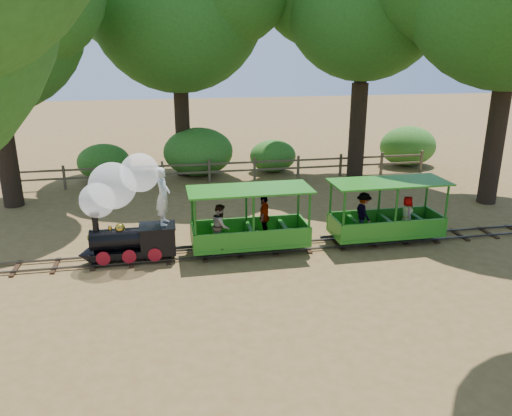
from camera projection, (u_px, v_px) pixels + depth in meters
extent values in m
plane|color=olive|center=(273.00, 250.00, 14.52)|extent=(90.00, 90.00, 0.00)
cube|color=#3F3D3A|center=(275.00, 252.00, 14.21)|extent=(22.00, 0.05, 0.05)
cube|color=#3F3D3A|center=(270.00, 244.00, 14.77)|extent=(22.00, 0.05, 0.05)
cube|color=#382314|center=(273.00, 249.00, 14.51)|extent=(0.12, 1.00, 0.05)
cube|color=#382314|center=(94.00, 263.00, 13.60)|extent=(0.12, 1.00, 0.05)
cube|color=#382314|center=(430.00, 237.00, 15.42)|extent=(0.12, 1.00, 0.05)
cube|color=black|center=(134.00, 251.00, 13.71)|extent=(2.28, 0.73, 0.19)
cylinder|color=black|center=(119.00, 239.00, 13.53)|extent=(1.45, 0.58, 0.58)
cylinder|color=black|center=(95.00, 222.00, 13.26)|extent=(0.17, 0.17, 0.46)
sphere|color=#AE8C29|center=(120.00, 228.00, 13.44)|extent=(0.27, 0.27, 0.27)
cylinder|color=#AE8C29|center=(110.00, 228.00, 13.39)|extent=(0.10, 0.10, 0.10)
cube|color=black|center=(158.00, 236.00, 13.72)|extent=(0.93, 0.73, 0.57)
cube|color=black|center=(157.00, 226.00, 13.62)|extent=(0.98, 0.79, 0.04)
cone|color=black|center=(87.00, 255.00, 13.49)|extent=(0.47, 0.66, 0.66)
cylinder|color=#AE8C29|center=(90.00, 237.00, 13.36)|extent=(0.10, 0.15, 0.15)
cylinder|color=maroon|center=(103.00, 259.00, 13.22)|extent=(0.37, 0.06, 0.37)
cylinder|color=maroon|center=(106.00, 248.00, 13.92)|extent=(0.37, 0.06, 0.37)
cylinder|color=maroon|center=(129.00, 257.00, 13.35)|extent=(0.37, 0.06, 0.37)
cylinder|color=maroon|center=(130.00, 246.00, 14.04)|extent=(0.37, 0.06, 0.37)
cylinder|color=maroon|center=(155.00, 255.00, 13.47)|extent=(0.37, 0.06, 0.37)
cylinder|color=maroon|center=(155.00, 244.00, 14.17)|extent=(0.37, 0.06, 0.37)
sphere|color=white|center=(97.00, 200.00, 13.15)|extent=(0.93, 0.93, 0.93)
sphere|color=white|center=(112.00, 186.00, 13.16)|extent=(1.24, 1.24, 1.24)
sphere|color=white|center=(140.00, 173.00, 13.24)|extent=(1.04, 1.04, 1.04)
imported|color=silver|center=(163.00, 196.00, 13.50)|extent=(0.48, 0.64, 1.59)
cube|color=#25771A|center=(250.00, 242.00, 14.30)|extent=(3.31, 1.26, 0.10)
cube|color=#175814|center=(250.00, 245.00, 14.33)|extent=(2.98, 0.49, 0.14)
cube|color=#25771A|center=(254.00, 240.00, 13.65)|extent=(3.31, 0.06, 0.49)
cube|color=#25771A|center=(246.00, 225.00, 14.76)|extent=(3.31, 0.06, 0.49)
cube|color=#25771A|center=(250.00, 189.00, 13.82)|extent=(3.45, 1.41, 0.05)
cylinder|color=#175814|center=(195.00, 227.00, 13.23)|extent=(0.07, 0.07, 1.56)
cylinder|color=#175814|center=(192.00, 213.00, 14.31)|extent=(0.07, 0.07, 1.56)
cylinder|color=#175814|center=(309.00, 219.00, 13.81)|extent=(0.07, 0.07, 1.56)
cylinder|color=#175814|center=(298.00, 207.00, 14.88)|extent=(0.07, 0.07, 1.56)
cube|color=#175814|center=(215.00, 236.00, 14.04)|extent=(0.12, 1.07, 0.39)
cube|color=#175814|center=(250.00, 234.00, 14.22)|extent=(0.12, 1.07, 0.39)
cube|color=#175814|center=(284.00, 231.00, 14.40)|extent=(0.12, 1.07, 0.39)
cylinder|color=black|center=(215.00, 251.00, 13.82)|extent=(0.27, 0.06, 0.27)
cylinder|color=black|center=(212.00, 243.00, 14.44)|extent=(0.27, 0.06, 0.27)
cylinder|color=black|center=(288.00, 246.00, 14.21)|extent=(0.27, 0.06, 0.27)
cylinder|color=black|center=(283.00, 237.00, 14.82)|extent=(0.27, 0.06, 0.27)
imported|color=gray|center=(221.00, 226.00, 13.62)|extent=(0.54, 0.66, 1.23)
imported|color=gray|center=(264.00, 217.00, 14.28)|extent=(0.58, 0.81, 1.28)
cube|color=#25771A|center=(385.00, 232.00, 15.05)|extent=(3.31, 1.26, 0.10)
cube|color=#175814|center=(385.00, 235.00, 15.09)|extent=(2.98, 0.49, 0.14)
cube|color=#25771A|center=(395.00, 229.00, 14.41)|extent=(3.31, 0.06, 0.49)
cube|color=#25771A|center=(378.00, 216.00, 15.52)|extent=(3.31, 0.06, 0.49)
cube|color=#25771A|center=(389.00, 182.00, 14.57)|extent=(3.45, 1.41, 0.05)
cylinder|color=#175814|center=(344.00, 217.00, 13.99)|extent=(0.07, 0.07, 1.56)
cylinder|color=#175814|center=(330.00, 205.00, 15.06)|extent=(0.07, 0.07, 1.56)
cylinder|color=#175814|center=(446.00, 210.00, 14.56)|extent=(0.07, 0.07, 1.56)
cylinder|color=#175814|center=(426.00, 199.00, 15.64)|extent=(0.07, 0.07, 1.56)
cube|color=#175814|center=(355.00, 226.00, 14.80)|extent=(0.12, 1.07, 0.39)
cube|color=#175814|center=(386.00, 224.00, 14.98)|extent=(0.12, 1.07, 0.39)
cube|color=#175814|center=(416.00, 222.00, 15.16)|extent=(0.12, 1.07, 0.39)
cylinder|color=black|center=(356.00, 241.00, 14.58)|extent=(0.27, 0.06, 0.27)
cylinder|color=black|center=(348.00, 233.00, 15.19)|extent=(0.27, 0.06, 0.27)
cylinder|color=black|center=(423.00, 236.00, 14.96)|extent=(0.27, 0.06, 0.27)
cylinder|color=black|center=(412.00, 228.00, 15.58)|extent=(0.27, 0.06, 0.27)
imported|color=gray|center=(363.00, 212.00, 14.77)|extent=(0.47, 0.79, 1.20)
imported|color=gray|center=(407.00, 214.00, 14.85)|extent=(0.40, 0.56, 1.07)
cylinder|color=#2D2116|center=(7.00, 158.00, 18.01)|extent=(0.70, 0.70, 3.62)
cylinder|color=#2D2116|center=(183.00, 131.00, 22.40)|extent=(0.66, 0.66, 4.01)
cylinder|color=#2D2116|center=(179.00, 58.00, 21.43)|extent=(0.50, 0.50, 2.29)
sphere|color=#22541A|center=(177.00, 2.00, 20.73)|extent=(7.46, 7.46, 7.46)
cylinder|color=#2D2116|center=(357.00, 132.00, 21.88)|extent=(0.72, 0.72, 4.17)
cylinder|color=#2D2116|center=(362.00, 54.00, 20.86)|extent=(0.54, 0.54, 2.38)
cylinder|color=#2D2116|center=(494.00, 146.00, 18.29)|extent=(0.68, 0.68, 4.31)
cylinder|color=#2D2116|center=(508.00, 50.00, 17.24)|extent=(0.51, 0.51, 2.46)
cube|color=brown|center=(12.00, 180.00, 20.19)|extent=(0.10, 0.10, 1.00)
cube|color=brown|center=(64.00, 177.00, 20.56)|extent=(0.10, 0.10, 1.00)
cube|color=brown|center=(114.00, 175.00, 20.92)|extent=(0.10, 0.10, 1.00)
cube|color=brown|center=(163.00, 173.00, 21.28)|extent=(0.10, 0.10, 1.00)
cube|color=brown|center=(209.00, 171.00, 21.65)|extent=(0.10, 0.10, 1.00)
cube|color=brown|center=(255.00, 169.00, 22.01)|extent=(0.10, 0.10, 1.00)
cube|color=brown|center=(298.00, 167.00, 22.38)|extent=(0.10, 0.10, 1.00)
cube|color=brown|center=(341.00, 165.00, 22.74)|extent=(0.10, 0.10, 1.00)
cube|color=brown|center=(381.00, 163.00, 23.10)|extent=(0.10, 0.10, 1.00)
cube|color=brown|center=(421.00, 161.00, 23.47)|extent=(0.10, 0.10, 1.00)
cube|color=brown|center=(232.00, 163.00, 21.74)|extent=(18.00, 0.06, 0.08)
cube|color=brown|center=(232.00, 171.00, 21.85)|extent=(18.00, 0.06, 0.08)
ellipsoid|color=#2D6B1E|center=(104.00, 162.00, 21.95)|extent=(2.31, 1.77, 1.60)
ellipsoid|color=#2D6B1E|center=(198.00, 152.00, 22.62)|extent=(3.15, 2.43, 2.18)
ellipsoid|color=#2D6B1E|center=(273.00, 156.00, 23.35)|extent=(2.19, 1.68, 1.51)
ellipsoid|color=#2D6B1E|center=(408.00, 146.00, 24.53)|extent=(2.81, 2.16, 1.95)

